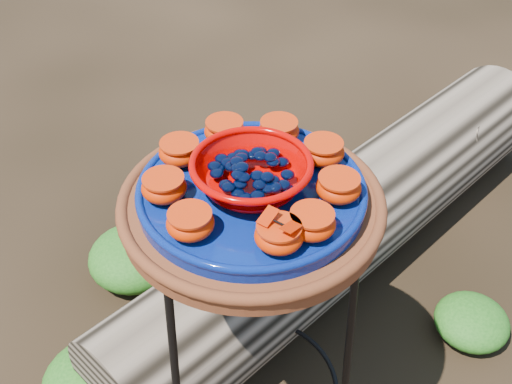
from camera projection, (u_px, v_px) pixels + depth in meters
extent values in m
cylinder|color=maroon|center=(252.00, 207.00, 1.14)|extent=(0.46, 0.46, 0.04)
cylinder|color=#060D52|center=(251.00, 193.00, 1.12)|extent=(0.40, 0.40, 0.03)
ellipsoid|color=red|center=(279.00, 236.00, 0.99)|extent=(0.08, 0.08, 0.04)
ellipsoid|color=red|center=(312.00, 223.00, 1.01)|extent=(0.08, 0.08, 0.04)
ellipsoid|color=red|center=(338.00, 187.00, 1.08)|extent=(0.08, 0.08, 0.04)
ellipsoid|color=red|center=(323.00, 152.00, 1.16)|extent=(0.08, 0.08, 0.04)
ellipsoid|color=red|center=(279.00, 131.00, 1.21)|extent=(0.08, 0.08, 0.04)
ellipsoid|color=red|center=(225.00, 131.00, 1.21)|extent=(0.08, 0.08, 0.04)
ellipsoid|color=red|center=(180.00, 152.00, 1.16)|extent=(0.08, 0.08, 0.04)
ellipsoid|color=red|center=(164.00, 187.00, 1.08)|extent=(0.08, 0.08, 0.04)
ellipsoid|color=red|center=(190.00, 223.00, 1.01)|extent=(0.08, 0.08, 0.04)
ellipsoid|color=#1A5213|center=(96.00, 381.00, 1.62)|extent=(0.27, 0.27, 0.14)
ellipsoid|color=#1A5213|center=(472.00, 321.00, 1.78)|extent=(0.21, 0.21, 0.10)
ellipsoid|color=#1A5213|center=(135.00, 256.00, 1.95)|extent=(0.28, 0.28, 0.14)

